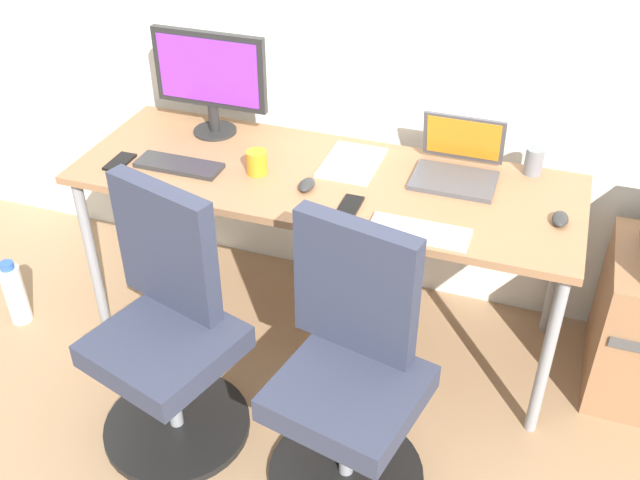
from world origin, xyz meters
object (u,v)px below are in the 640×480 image
(water_bottle_on_floor, at_px, (15,293))
(desktop_monitor, at_px, (210,76))
(office_chair_left, at_px, (168,332))
(coffee_mug, at_px, (257,162))
(open_laptop, at_px, (458,163))
(office_chair_right, at_px, (350,377))

(water_bottle_on_floor, height_order, desktop_monitor, desktop_monitor)
(water_bottle_on_floor, bearing_deg, office_chair_left, -16.00)
(coffee_mug, bearing_deg, open_laptop, 17.52)
(open_laptop, relative_size, coffee_mug, 3.37)
(desktop_monitor, distance_m, coffee_mug, 0.45)
(water_bottle_on_floor, height_order, open_laptop, open_laptop)
(coffee_mug, bearing_deg, office_chair_left, -99.05)
(water_bottle_on_floor, bearing_deg, coffee_mug, 18.40)
(office_chair_right, relative_size, desktop_monitor, 1.96)
(office_chair_left, height_order, office_chair_right, same)
(office_chair_right, bearing_deg, coffee_mug, 133.17)
(office_chair_left, relative_size, water_bottle_on_floor, 3.03)
(open_laptop, bearing_deg, office_chair_right, -100.73)
(office_chair_left, xyz_separation_m, office_chair_right, (0.66, 0.00, 0.00))
(desktop_monitor, bearing_deg, office_chair_right, -44.74)
(office_chair_left, bearing_deg, desktop_monitor, 103.50)
(water_bottle_on_floor, relative_size, desktop_monitor, 0.65)
(office_chair_left, bearing_deg, office_chair_right, 0.11)
(open_laptop, bearing_deg, desktop_monitor, 178.34)
(office_chair_right, height_order, coffee_mug, office_chair_right)
(water_bottle_on_floor, xyz_separation_m, desktop_monitor, (0.72, 0.60, 0.85))
(water_bottle_on_floor, relative_size, coffee_mug, 3.37)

